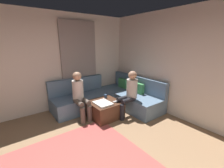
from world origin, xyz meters
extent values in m
cube|color=beige|center=(0.00, 2.94, 1.35)|extent=(6.00, 0.12, 2.70)
cube|color=beige|center=(-2.94, 0.00, 1.35)|extent=(0.12, 6.00, 2.70)
cube|color=gray|center=(-2.84, 1.30, 1.25)|extent=(0.06, 1.10, 2.50)
cube|color=slate|center=(-1.78, 2.41, 0.21)|extent=(2.10, 0.85, 0.42)
cube|color=slate|center=(-1.78, 2.76, 0.65)|extent=(2.10, 0.14, 0.45)
cube|color=slate|center=(-2.41, 1.13, 0.21)|extent=(0.85, 1.70, 0.42)
cube|color=slate|center=(-2.76, 1.13, 0.65)|extent=(0.14, 1.70, 0.45)
cube|color=#3F8C4C|center=(-2.28, 2.58, 0.54)|extent=(0.36, 0.12, 0.36)
cube|color=#3F8C4C|center=(-1.58, 2.58, 0.54)|extent=(0.36, 0.12, 0.36)
cube|color=#4C2D1E|center=(-1.61, 1.38, 0.21)|extent=(0.76, 0.76, 0.42)
cube|color=white|center=(-1.51, 1.26, 0.44)|extent=(0.44, 0.36, 0.04)
cylinder|color=#334C72|center=(-1.83, 1.56, 0.47)|extent=(0.08, 0.08, 0.10)
cube|color=white|center=(-1.43, 1.60, 0.43)|extent=(0.05, 0.15, 0.02)
cylinder|color=black|center=(-1.21, 1.63, 0.21)|extent=(0.12, 0.12, 0.42)
cylinder|color=black|center=(-1.39, 1.63, 0.21)|extent=(0.12, 0.12, 0.42)
cylinder|color=black|center=(-1.21, 1.83, 0.48)|extent=(0.12, 0.40, 0.12)
cylinder|color=black|center=(-1.39, 1.83, 0.48)|extent=(0.12, 0.40, 0.12)
cylinder|color=beige|center=(-1.30, 2.03, 0.73)|extent=(0.28, 0.28, 0.50)
sphere|color=tan|center=(-1.30, 2.03, 1.09)|extent=(0.22, 0.22, 0.22)
cylinder|color=brown|center=(-1.63, 0.94, 0.21)|extent=(0.12, 0.12, 0.42)
cylinder|color=brown|center=(-1.63, 0.76, 0.21)|extent=(0.12, 0.12, 0.42)
cylinder|color=brown|center=(-1.83, 0.94, 0.48)|extent=(0.40, 0.12, 0.12)
cylinder|color=brown|center=(-1.83, 0.76, 0.48)|extent=(0.40, 0.12, 0.12)
cylinder|color=beige|center=(-2.03, 0.85, 0.73)|extent=(0.28, 0.28, 0.50)
sphere|color=tan|center=(-2.03, 0.85, 1.09)|extent=(0.22, 0.22, 0.22)
camera|label=1|loc=(1.40, -0.63, 1.92)|focal=24.18mm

